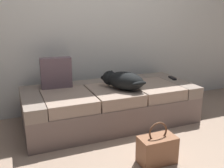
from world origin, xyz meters
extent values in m
cube|color=silver|center=(0.00, 1.74, 1.40)|extent=(6.40, 0.10, 2.80)
cube|color=#79655F|center=(0.00, 1.14, 0.15)|extent=(1.94, 0.85, 0.30)
cube|color=gray|center=(-0.87, 1.14, 0.36)|extent=(0.20, 0.85, 0.13)
cube|color=gray|center=(0.87, 1.14, 0.36)|extent=(0.20, 0.85, 0.13)
cube|color=gray|center=(0.00, 1.47, 0.36)|extent=(1.54, 0.20, 0.13)
cube|color=tan|center=(-0.51, 1.04, 0.36)|extent=(0.50, 0.63, 0.13)
cube|color=tan|center=(0.00, 1.04, 0.36)|extent=(0.50, 0.63, 0.13)
cube|color=tan|center=(0.51, 1.04, 0.36)|extent=(0.50, 0.63, 0.13)
ellipsoid|color=black|center=(0.12, 1.00, 0.53)|extent=(0.45, 0.50, 0.20)
sphere|color=black|center=(0.00, 1.16, 0.53)|extent=(0.16, 0.16, 0.16)
ellipsoid|color=black|center=(-0.04, 1.22, 0.52)|extent=(0.10, 0.11, 0.06)
cone|color=black|center=(-0.04, 1.14, 0.59)|extent=(0.04, 0.04, 0.05)
cone|color=black|center=(0.04, 1.19, 0.59)|extent=(0.04, 0.04, 0.05)
ellipsoid|color=black|center=(0.19, 0.81, 0.54)|extent=(0.17, 0.06, 0.05)
cube|color=black|center=(0.87, 1.19, 0.44)|extent=(0.07, 0.16, 0.02)
cube|color=#705962|center=(-0.57, 1.37, 0.60)|extent=(0.35, 0.14, 0.34)
cube|color=#935F40|center=(0.05, 0.20, 0.12)|extent=(0.32, 0.18, 0.24)
torus|color=brown|center=(0.05, 0.20, 0.29)|extent=(0.18, 0.02, 0.18)
camera|label=1|loc=(-1.05, -1.47, 1.26)|focal=41.21mm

